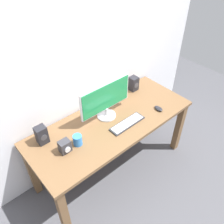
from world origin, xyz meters
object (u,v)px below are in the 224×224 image
(speaker_right, at_px, (133,84))
(keyboard_primary, at_px, (127,123))
(mouse, at_px, (158,109))
(audio_controller, at_px, (65,146))
(desk, at_px, (112,129))
(monitor, at_px, (106,99))
(coffee_mug, at_px, (78,140))
(speaker_left, at_px, (42,135))

(speaker_right, bearing_deg, keyboard_primary, -140.52)
(keyboard_primary, bearing_deg, mouse, -7.91)
(speaker_right, xyz_separation_m, audio_controller, (-1.13, -0.28, -0.02))
(desk, xyz_separation_m, speaker_right, (0.56, 0.25, 0.20))
(keyboard_primary, bearing_deg, monitor, 107.74)
(mouse, height_order, audio_controller, audio_controller)
(audio_controller, relative_size, coffee_mug, 1.16)
(desk, height_order, audio_controller, audio_controller)
(mouse, relative_size, speaker_right, 0.62)
(desk, xyz_separation_m, monitor, (0.01, 0.10, 0.33))
(speaker_left, distance_m, audio_controller, 0.25)
(mouse, relative_size, speaker_left, 0.57)
(monitor, height_order, keyboard_primary, monitor)
(speaker_right, height_order, coffee_mug, speaker_right)
(keyboard_primary, xyz_separation_m, speaker_left, (-0.75, 0.34, 0.08))
(speaker_right, distance_m, audio_controller, 1.16)
(speaker_right, relative_size, audio_controller, 1.39)
(desk, bearing_deg, speaker_right, 24.33)
(coffee_mug, bearing_deg, mouse, -9.91)
(desk, distance_m, mouse, 0.55)
(speaker_right, distance_m, coffee_mug, 1.04)
(desk, bearing_deg, coffee_mug, -176.05)
(audio_controller, bearing_deg, mouse, -8.95)
(monitor, xyz_separation_m, speaker_left, (-0.68, 0.10, -0.12))
(desk, distance_m, speaker_left, 0.73)
(mouse, xyz_separation_m, audio_controller, (-1.07, 0.17, 0.05))
(mouse, bearing_deg, desk, 163.37)
(audio_controller, bearing_deg, speaker_left, 112.84)
(desk, bearing_deg, monitor, 84.87)
(coffee_mug, bearing_deg, keyboard_primary, -11.45)
(mouse, distance_m, speaker_left, 1.23)
(monitor, relative_size, coffee_mug, 5.67)
(desk, relative_size, speaker_left, 9.66)
(monitor, bearing_deg, mouse, -31.36)
(keyboard_primary, relative_size, mouse, 3.79)
(desk, distance_m, keyboard_primary, 0.20)
(mouse, distance_m, coffee_mug, 0.95)
(desk, height_order, mouse, mouse)
(mouse, height_order, speaker_right, speaker_right)
(keyboard_primary, relative_size, audio_controller, 3.25)
(monitor, height_order, speaker_left, monitor)
(audio_controller, xyz_separation_m, coffee_mug, (0.13, -0.00, -0.01))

